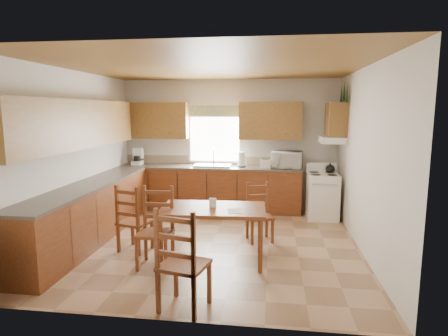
# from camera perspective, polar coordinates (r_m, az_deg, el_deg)

# --- Properties ---
(floor) EXTENTS (4.50, 4.50, 0.00)m
(floor) POSITION_cam_1_polar(r_m,az_deg,el_deg) (6.04, -1.82, -11.27)
(floor) COLOR #A27B59
(floor) RESTS_ON ground
(ceiling) EXTENTS (4.50, 4.50, 0.00)m
(ceiling) POSITION_cam_1_polar(r_m,az_deg,el_deg) (5.70, -1.95, 15.14)
(ceiling) COLOR brown
(ceiling) RESTS_ON floor
(wall_left) EXTENTS (4.50, 4.50, 0.00)m
(wall_left) POSITION_cam_1_polar(r_m,az_deg,el_deg) (6.47, -21.96, 1.77)
(wall_left) COLOR beige
(wall_left) RESTS_ON floor
(wall_right) EXTENTS (4.50, 4.50, 0.00)m
(wall_right) POSITION_cam_1_polar(r_m,az_deg,el_deg) (5.79, 20.66, 1.09)
(wall_right) COLOR beige
(wall_right) RESTS_ON floor
(wall_back) EXTENTS (4.50, 4.50, 0.00)m
(wall_back) POSITION_cam_1_polar(r_m,az_deg,el_deg) (7.93, 0.76, 3.60)
(wall_back) COLOR beige
(wall_back) RESTS_ON floor
(wall_front) EXTENTS (4.50, 4.50, 0.00)m
(wall_front) POSITION_cam_1_polar(r_m,az_deg,el_deg) (3.54, -7.80, -3.05)
(wall_front) COLOR beige
(wall_front) RESTS_ON floor
(lower_cab_back) EXTENTS (3.75, 0.60, 0.88)m
(lower_cab_back) POSITION_cam_1_polar(r_m,az_deg,el_deg) (7.83, -2.24, -3.22)
(lower_cab_back) COLOR brown
(lower_cab_back) RESTS_ON floor
(lower_cab_left) EXTENTS (0.60, 3.60, 0.88)m
(lower_cab_left) POSITION_cam_1_polar(r_m,az_deg,el_deg) (6.37, -19.78, -6.57)
(lower_cab_left) COLOR brown
(lower_cab_left) RESTS_ON floor
(counter_back) EXTENTS (3.75, 0.63, 0.04)m
(counter_back) POSITION_cam_1_polar(r_m,az_deg,el_deg) (7.74, -2.27, 0.11)
(counter_back) COLOR #4F453C
(counter_back) RESTS_ON lower_cab_back
(counter_left) EXTENTS (0.63, 3.60, 0.04)m
(counter_left) POSITION_cam_1_polar(r_m,az_deg,el_deg) (6.26, -20.00, -2.50)
(counter_left) COLOR #4F453C
(counter_left) RESTS_ON lower_cab_left
(backsplash) EXTENTS (3.75, 0.01, 0.18)m
(backsplash) POSITION_cam_1_polar(r_m,az_deg,el_deg) (8.01, -1.92, 1.20)
(backsplash) COLOR gray
(backsplash) RESTS_ON counter_back
(upper_cab_back_left) EXTENTS (1.41, 0.33, 0.75)m
(upper_cab_back_left) POSITION_cam_1_polar(r_m,az_deg,el_deg) (8.07, -10.44, 7.14)
(upper_cab_back_left) COLOR brown
(upper_cab_back_left) RESTS_ON wall_back
(upper_cab_back_right) EXTENTS (1.25, 0.33, 0.75)m
(upper_cab_back_right) POSITION_cam_1_polar(r_m,az_deg,el_deg) (7.68, 7.07, 7.14)
(upper_cab_back_right) COLOR brown
(upper_cab_back_right) RESTS_ON wall_back
(upper_cab_left) EXTENTS (0.33, 3.60, 0.75)m
(upper_cab_left) POSITION_cam_1_polar(r_m,az_deg,el_deg) (6.22, -21.58, 6.21)
(upper_cab_left) COLOR brown
(upper_cab_left) RESTS_ON wall_left
(upper_cab_stove) EXTENTS (0.33, 0.62, 0.62)m
(upper_cab_stove) POSITION_cam_1_polar(r_m,az_deg,el_deg) (7.34, 16.68, 7.11)
(upper_cab_stove) COLOR brown
(upper_cab_stove) RESTS_ON wall_right
(range_hood) EXTENTS (0.44, 0.62, 0.12)m
(range_hood) POSITION_cam_1_polar(r_m,az_deg,el_deg) (7.35, 16.16, 4.17)
(range_hood) COLOR white
(range_hood) RESTS_ON wall_right
(window_frame) EXTENTS (1.13, 0.02, 1.18)m
(window_frame) POSITION_cam_1_polar(r_m,az_deg,el_deg) (7.92, -1.43, 5.05)
(window_frame) COLOR white
(window_frame) RESTS_ON wall_back
(window_pane) EXTENTS (1.05, 0.01, 1.10)m
(window_pane) POSITION_cam_1_polar(r_m,az_deg,el_deg) (7.92, -1.43, 5.04)
(window_pane) COLOR white
(window_pane) RESTS_ON wall_back
(window_valance) EXTENTS (1.19, 0.01, 0.24)m
(window_valance) POSITION_cam_1_polar(r_m,az_deg,el_deg) (7.88, -1.48, 8.66)
(window_valance) COLOR #3C5B29
(window_valance) RESTS_ON wall_back
(sink_basin) EXTENTS (0.75, 0.45, 0.04)m
(sink_basin) POSITION_cam_1_polar(r_m,az_deg,el_deg) (7.72, -1.72, 0.39)
(sink_basin) COLOR silver
(sink_basin) RESTS_ON counter_back
(pine_decal_a) EXTENTS (0.22, 0.22, 0.36)m
(pine_decal_a) POSITION_cam_1_polar(r_m,az_deg,el_deg) (7.05, 18.33, 10.89)
(pine_decal_a) COLOR #143717
(pine_decal_a) RESTS_ON wall_right
(pine_decal_b) EXTENTS (0.22, 0.22, 0.36)m
(pine_decal_b) POSITION_cam_1_polar(r_m,az_deg,el_deg) (7.36, 17.88, 11.12)
(pine_decal_b) COLOR #143717
(pine_decal_b) RESTS_ON wall_right
(pine_decal_c) EXTENTS (0.22, 0.22, 0.36)m
(pine_decal_c) POSITION_cam_1_polar(r_m,az_deg,el_deg) (7.68, 17.43, 10.73)
(pine_decal_c) COLOR #143717
(pine_decal_c) RESTS_ON wall_right
(stove) EXTENTS (0.59, 0.61, 0.86)m
(stove) POSITION_cam_1_polar(r_m,az_deg,el_deg) (7.44, 14.72, -4.25)
(stove) COLOR white
(stove) RESTS_ON floor
(coffeemaker) EXTENTS (0.27, 0.29, 0.34)m
(coffeemaker) POSITION_cam_1_polar(r_m,az_deg,el_deg) (8.16, -13.08, 1.67)
(coffeemaker) COLOR white
(coffeemaker) RESTS_ON counter_back
(paper_towel) EXTENTS (0.16, 0.16, 0.31)m
(paper_towel) POSITION_cam_1_polar(r_m,az_deg,el_deg) (7.64, 2.66, 1.30)
(paper_towel) COLOR white
(paper_towel) RESTS_ON counter_back
(toaster) EXTENTS (0.21, 0.14, 0.17)m
(toaster) POSITION_cam_1_polar(r_m,az_deg,el_deg) (7.55, 6.31, 0.65)
(toaster) COLOR white
(toaster) RESTS_ON counter_back
(microwave) EXTENTS (0.61, 0.47, 0.33)m
(microwave) POSITION_cam_1_polar(r_m,az_deg,el_deg) (7.59, 9.56, 1.25)
(microwave) COLOR white
(microwave) RESTS_ON counter_back
(dining_table) EXTENTS (1.45, 0.87, 0.76)m
(dining_table) POSITION_cam_1_polar(r_m,az_deg,el_deg) (5.24, -1.68, -10.05)
(dining_table) COLOR brown
(dining_table) RESTS_ON floor
(chair_near_left) EXTENTS (0.51, 0.50, 1.00)m
(chair_near_left) POSITION_cam_1_polar(r_m,az_deg,el_deg) (5.72, -13.44, -7.39)
(chair_near_left) COLOR brown
(chair_near_left) RESTS_ON floor
(chair_near_right) EXTENTS (0.55, 0.54, 1.11)m
(chair_near_right) POSITION_cam_1_polar(r_m,az_deg,el_deg) (4.01, -6.13, -13.51)
(chair_near_right) COLOR brown
(chair_near_right) RESTS_ON floor
(chair_far_left) EXTENTS (0.45, 0.43, 1.06)m
(chair_far_left) POSITION_cam_1_polar(r_m,az_deg,el_deg) (5.09, -10.49, -9.01)
(chair_far_left) COLOR brown
(chair_far_left) RESTS_ON floor
(chair_far_right) EXTENTS (0.48, 0.47, 0.92)m
(chair_far_right) POSITION_cam_1_polar(r_m,az_deg,el_deg) (6.00, 5.48, -6.81)
(chair_far_right) COLOR brown
(chair_far_right) RESTS_ON floor
(table_paper) EXTENTS (0.23, 0.28, 0.00)m
(table_paper) POSITION_cam_1_polar(r_m,az_deg,el_deg) (4.96, 1.68, -6.55)
(table_paper) COLOR white
(table_paper) RESTS_ON dining_table
(table_card) EXTENTS (0.10, 0.03, 0.13)m
(table_card) POSITION_cam_1_polar(r_m,az_deg,el_deg) (5.12, -1.73, -5.31)
(table_card) COLOR white
(table_card) RESTS_ON dining_table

